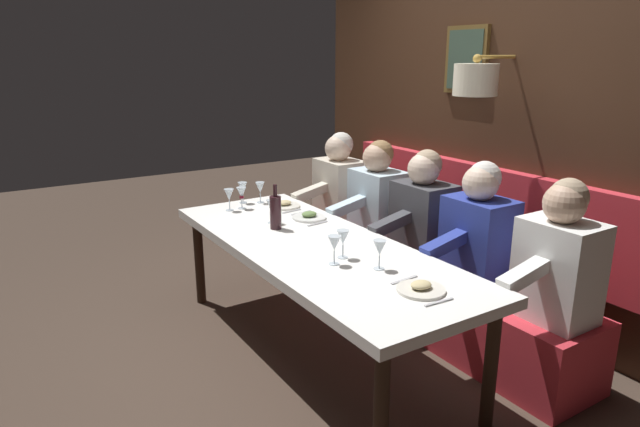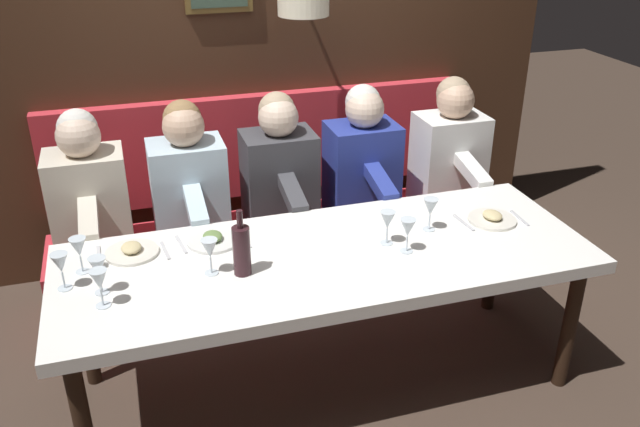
{
  "view_description": "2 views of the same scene",
  "coord_description": "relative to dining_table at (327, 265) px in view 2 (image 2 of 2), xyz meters",
  "views": [
    {
      "loc": [
        -1.68,
        -2.71,
        1.85
      ],
      "look_at": [
        0.05,
        0.02,
        0.92
      ],
      "focal_mm": 30.92,
      "sensor_mm": 36.0,
      "label": 1
    },
    {
      "loc": [
        -2.49,
        0.8,
        2.24
      ],
      "look_at": [
        0.05,
        0.02,
        0.92
      ],
      "focal_mm": 37.41,
      "sensor_mm": 36.0,
      "label": 2
    }
  ],
  "objects": [
    {
      "name": "dining_table",
      "position": [
        0.0,
        0.0,
        0.0
      ],
      "size": [
        0.9,
        2.42,
        0.74
      ],
      "color": "white",
      "rests_on": "ground_plane"
    },
    {
      "name": "wine_glass_5",
      "position": [
        -0.09,
        -0.35,
        0.18
      ],
      "size": [
        0.07,
        0.07,
        0.16
      ],
      "color": "silver",
      "rests_on": "dining_table"
    },
    {
      "name": "wine_glass_1",
      "position": [
        0.16,
        1.05,
        0.18
      ],
      "size": [
        0.07,
        0.07,
        0.16
      ],
      "color": "silver",
      "rests_on": "dining_table"
    },
    {
      "name": "diner_nearest",
      "position": [
        0.88,
        -1.06,
        0.14
      ],
      "size": [
        0.6,
        0.4,
        0.79
      ],
      "color": "white",
      "rests_on": "banquette_bench"
    },
    {
      "name": "wine_bottle",
      "position": [
        -0.06,
        0.4,
        0.18
      ],
      "size": [
        0.08,
        0.08,
        0.3
      ],
      "color": "#33191E",
      "rests_on": "dining_table"
    },
    {
      "name": "banquette_bench",
      "position": [
        0.89,
        0.0,
        -0.45
      ],
      "size": [
        0.52,
        2.62,
        0.45
      ],
      "primitive_type": "cube",
      "color": "red",
      "rests_on": "ground_plane"
    },
    {
      "name": "diner_near",
      "position": [
        0.88,
        -0.5,
        0.14
      ],
      "size": [
        0.6,
        0.4,
        0.79
      ],
      "color": "#283893",
      "rests_on": "banquette_bench"
    },
    {
      "name": "diner_farthest",
      "position": [
        0.88,
        1.03,
        0.14
      ],
      "size": [
        0.6,
        0.4,
        0.79
      ],
      "color": "beige",
      "rests_on": "banquette_bench"
    },
    {
      "name": "wine_glass_2",
      "position": [
        -0.14,
        0.97,
        0.18
      ],
      "size": [
        0.07,
        0.07,
        0.16
      ],
      "color": "silver",
      "rests_on": "dining_table"
    },
    {
      "name": "wine_glass_4",
      "position": [
        -0.02,
        0.53,
        0.18
      ],
      "size": [
        0.07,
        0.07,
        0.16
      ],
      "color": "silver",
      "rests_on": "dining_table"
    },
    {
      "name": "ground_plane",
      "position": [
        0.0,
        0.0,
        -0.68
      ],
      "size": [
        12.0,
        12.0,
        0.0
      ],
      "primitive_type": "plane",
      "color": "#423328"
    },
    {
      "name": "place_setting_2",
      "position": [
        0.25,
        0.84,
        0.08
      ],
      "size": [
        0.24,
        0.32,
        0.05
      ],
      "color": "silver",
      "rests_on": "dining_table"
    },
    {
      "name": "wine_glass_3",
      "position": [
        0.04,
        1.12,
        0.18
      ],
      "size": [
        0.07,
        0.07,
        0.16
      ],
      "color": "silver",
      "rests_on": "dining_table"
    },
    {
      "name": "wine_glass_0",
      "position": [
        0.01,
        -0.29,
        0.18
      ],
      "size": [
        0.07,
        0.07,
        0.16
      ],
      "color": "silver",
      "rests_on": "dining_table"
    },
    {
      "name": "diner_far",
      "position": [
        0.88,
        0.51,
        0.14
      ],
      "size": [
        0.6,
        0.4,
        0.79
      ],
      "color": "silver",
      "rests_on": "banquette_bench"
    },
    {
      "name": "wine_glass_6",
      "position": [
        -0.04,
        0.98,
        0.18
      ],
      "size": [
        0.07,
        0.07,
        0.16
      ],
      "color": "silver",
      "rests_on": "dining_table"
    },
    {
      "name": "back_wall_panel",
      "position": [
        1.46,
        -0.0,
        0.69
      ],
      "size": [
        0.59,
        3.82,
        2.9
      ],
      "color": "#422819",
      "rests_on": "ground_plane"
    },
    {
      "name": "wine_glass_7",
      "position": [
        0.07,
        -0.54,
        0.18
      ],
      "size": [
        0.07,
        0.07,
        0.16
      ],
      "color": "silver",
      "rests_on": "dining_table"
    },
    {
      "name": "diner_middle",
      "position": [
        0.88,
        0.0,
        0.14
      ],
      "size": [
        0.6,
        0.4,
        0.79
      ],
      "color": "#3D3D42",
      "rests_on": "banquette_bench"
    },
    {
      "name": "place_setting_0",
      "position": [
        0.25,
        0.48,
        0.08
      ],
      "size": [
        0.24,
        0.33,
        0.05
      ],
      "color": "silver",
      "rests_on": "dining_table"
    },
    {
      "name": "place_setting_1",
      "position": [
        0.06,
        -0.88,
        0.08
      ],
      "size": [
        0.24,
        0.32,
        0.05
      ],
      "color": "silver",
      "rests_on": "dining_table"
    }
  ]
}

